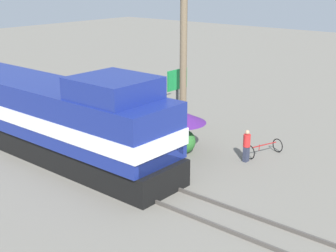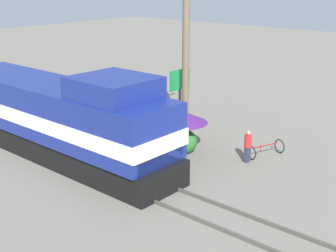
% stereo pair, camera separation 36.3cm
% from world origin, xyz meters
% --- Properties ---
extents(ground_plane, '(120.00, 120.00, 0.00)m').
position_xyz_m(ground_plane, '(0.00, 0.00, 0.00)').
color(ground_plane, slate).
extents(rail_near, '(0.08, 32.49, 0.15)m').
position_xyz_m(rail_near, '(-0.72, 0.00, 0.07)').
color(rail_near, '#4C4742').
rests_on(rail_near, ground_plane).
extents(rail_far, '(0.08, 32.49, 0.15)m').
position_xyz_m(rail_far, '(0.72, 0.00, 0.07)').
color(rail_far, '#4C4742').
rests_on(rail_far, ground_plane).
extents(locomotive, '(3.20, 14.60, 4.49)m').
position_xyz_m(locomotive, '(0.00, 5.15, 1.95)').
color(locomotive, black).
rests_on(locomotive, ground_plane).
extents(utility_pole, '(1.80, 0.38, 8.43)m').
position_xyz_m(utility_pole, '(6.62, 2.75, 4.28)').
color(utility_pole, '#726047').
rests_on(utility_pole, ground_plane).
extents(vendor_umbrella, '(2.60, 2.60, 2.10)m').
position_xyz_m(vendor_umbrella, '(4.36, 1.13, 1.80)').
color(vendor_umbrella, '#4C4C4C').
rests_on(vendor_umbrella, ground_plane).
extents(billboard_sign, '(1.68, 0.12, 3.41)m').
position_xyz_m(billboard_sign, '(7.29, 3.69, 2.54)').
color(billboard_sign, '#595959').
rests_on(billboard_sign, ground_plane).
extents(shrub_cluster, '(1.20, 1.20, 1.20)m').
position_xyz_m(shrub_cluster, '(4.28, 0.83, 0.60)').
color(shrub_cluster, '#2D722D').
rests_on(shrub_cluster, ground_plane).
extents(person_bystander, '(0.34, 0.34, 1.57)m').
position_xyz_m(person_bystander, '(5.29, -2.15, 0.84)').
color(person_bystander, '#2D3347').
rests_on(person_bystander, ground_plane).
extents(bicycle, '(1.99, 1.26, 0.70)m').
position_xyz_m(bicycle, '(6.53, -2.42, 0.36)').
color(bicycle, black).
rests_on(bicycle, ground_plane).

